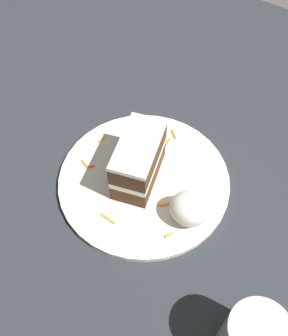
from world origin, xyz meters
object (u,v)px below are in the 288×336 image
plate (144,180)px  cream_dollop (189,209)px  cake_slice (139,160)px  orange_garnish (147,128)px

plate → cream_dollop: 0.11m
cake_slice → cream_dollop: size_ratio=2.07×
cake_slice → orange_garnish: (-0.05, 0.10, -0.04)m
cream_dollop → orange_garnish: 0.20m
plate → cake_slice: (-0.01, 0.00, 0.05)m
plate → orange_garnish: bearing=119.7°
cream_dollop → orange_garnish: cream_dollop is taller
plate → cream_dollop: (0.10, -0.02, 0.03)m
orange_garnish → plate: bearing=-60.3°
cake_slice → plate: bearing=-15.8°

